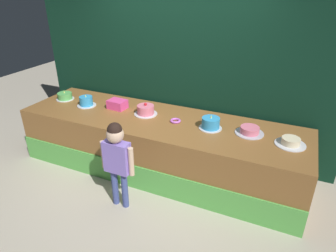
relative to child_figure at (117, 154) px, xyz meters
name	(u,v)px	position (x,y,z in m)	size (l,w,h in m)	color
ground_plane	(141,189)	(0.08, 0.35, -0.71)	(12.00, 12.00, 0.00)	#BCB29E
stage_platform	(159,145)	(0.08, 0.90, -0.32)	(3.90, 1.12, 0.77)	brown
curtain_backdrop	(178,62)	(0.08, 1.55, 0.69)	(4.59, 0.08, 2.80)	black
child_figure	(117,154)	(0.00, 0.00, 0.00)	(0.42, 0.19, 1.10)	#3F4C8C
pink_box	(117,104)	(-0.63, 1.00, 0.13)	(0.26, 0.19, 0.13)	#F64895
donut	(175,121)	(0.32, 0.92, 0.08)	(0.14, 0.14, 0.03)	#CC66D8
cake_far_left	(65,96)	(-1.58, 0.97, 0.12)	(0.27, 0.27, 0.15)	silver
cake_left	(86,101)	(-1.10, 0.89, 0.13)	(0.28, 0.28, 0.17)	silver
cake_center_left	(146,110)	(-0.16, 0.98, 0.13)	(0.32, 0.32, 0.17)	silver
cake_center_right	(211,123)	(0.79, 0.93, 0.13)	(0.29, 0.29, 0.19)	silver
cake_right	(250,131)	(1.26, 0.99, 0.10)	(0.35, 0.35, 0.09)	silver
cake_far_right	(291,142)	(1.74, 0.90, 0.10)	(0.34, 0.34, 0.08)	silver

